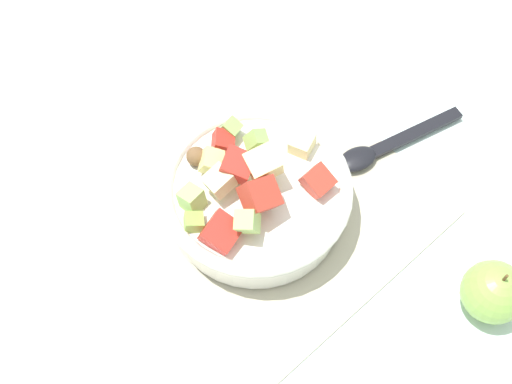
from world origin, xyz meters
name	(u,v)px	position (x,y,z in m)	size (l,w,h in m)	color
ground_plane	(249,222)	(0.00, 0.00, 0.00)	(2.40, 2.40, 0.00)	silver
placemat	(249,221)	(0.00, 0.00, 0.00)	(0.44, 0.36, 0.01)	#BCB299
salad_bowl	(255,195)	(-0.02, -0.01, 0.05)	(0.24, 0.24, 0.12)	white
serving_spoon	(381,148)	(-0.21, 0.04, 0.01)	(0.20, 0.07, 0.01)	black
whole_apple	(493,292)	(-0.14, 0.28, 0.04)	(0.08, 0.08, 0.09)	#8CB74C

